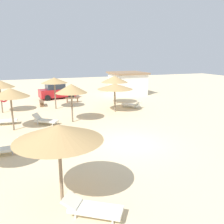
# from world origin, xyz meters

# --- Properties ---
(ground_plane) EXTENTS (80.00, 80.00, 0.00)m
(ground_plane) POSITION_xyz_m (0.00, 0.00, 0.00)
(ground_plane) COLOR beige
(parasol_0) EXTENTS (2.47, 2.47, 2.89)m
(parasol_0) POSITION_xyz_m (-6.35, 5.10, 2.58)
(parasol_0) COLOR #75604C
(parasol_0) RESTS_ON ground
(parasol_1) EXTENTS (3.12, 3.12, 2.52)m
(parasol_1) POSITION_xyz_m (2.07, 7.69, 2.27)
(parasol_1) COLOR #75604C
(parasol_1) RESTS_ON ground
(parasol_3) EXTENTS (2.98, 2.98, 2.80)m
(parasol_3) POSITION_xyz_m (-4.59, -4.12, 2.52)
(parasol_3) COLOR #75604C
(parasol_3) RESTS_ON ground
(parasol_4) EXTENTS (2.36, 2.36, 2.90)m
(parasol_4) POSITION_xyz_m (-2.19, 5.69, 2.56)
(parasol_4) COLOR #75604C
(parasol_4) RESTS_ON ground
(parasol_5) EXTENTS (2.40, 2.40, 2.95)m
(parasol_5) POSITION_xyz_m (-2.76, 10.69, 2.68)
(parasol_5) COLOR #75604C
(parasol_5) RESTS_ON ground
(parasol_6) EXTENTS (2.68, 2.68, 2.92)m
(parasol_6) POSITION_xyz_m (3.22, 10.78, 2.58)
(parasol_6) COLOR #75604C
(parasol_6) RESTS_ON ground
(lounger_0) EXTENTS (1.89, 0.79, 0.80)m
(lounger_0) POSITION_xyz_m (-7.10, 6.76, 0.33)
(lounger_0) COLOR silver
(lounger_0) RESTS_ON ground
(lounger_1) EXTENTS (1.53, 1.94, 0.72)m
(lounger_1) POSITION_xyz_m (4.14, 8.52, 0.32)
(lounger_1) COLOR silver
(lounger_1) RESTS_ON ground
(lounger_2) EXTENTS (1.88, 0.72, 0.79)m
(lounger_2) POSITION_xyz_m (-6.79, 0.90, 0.32)
(lounger_2) COLOR silver
(lounger_2) RESTS_ON ground
(lounger_3) EXTENTS (1.94, 1.60, 0.62)m
(lounger_3) POSITION_xyz_m (-3.85, -5.31, 0.31)
(lounger_3) COLOR silver
(lounger_3) RESTS_ON ground
(lounger_4) EXTENTS (1.87, 1.64, 0.78)m
(lounger_4) POSITION_xyz_m (-4.23, 5.79, 0.32)
(lounger_4) COLOR silver
(lounger_4) RESTS_ON ground
(bench_0) EXTENTS (0.46, 1.51, 0.49)m
(bench_0) POSITION_xyz_m (-3.89, 12.52, 0.35)
(bench_0) COLOR brown
(bench_0) RESTS_ON ground
(bench_1) EXTENTS (1.54, 0.62, 0.49)m
(bench_1) POSITION_xyz_m (-0.64, 13.32, 0.35)
(bench_1) COLOR brown
(bench_1) RESTS_ON ground
(parked_car) EXTENTS (4.20, 2.43, 1.72)m
(parked_car) POSITION_xyz_m (-1.87, 16.13, 0.82)
(parked_car) COLOR #B21E23
(parked_car) RESTS_ON ground
(beach_cabana) EXTENTS (4.27, 4.38, 2.80)m
(beach_cabana) POSITION_xyz_m (7.11, 16.19, 1.42)
(beach_cabana) COLOR white
(beach_cabana) RESTS_ON ground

